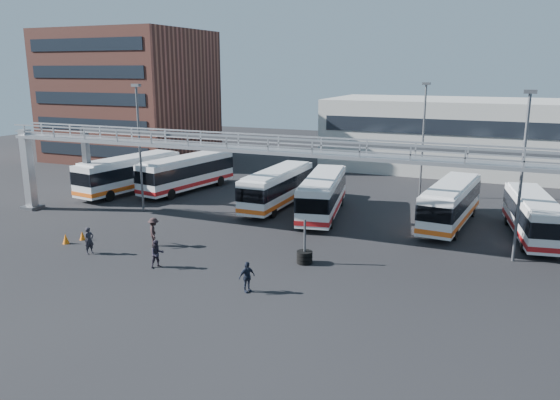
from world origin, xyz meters
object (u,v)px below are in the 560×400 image
at_px(bus_6, 451,202).
at_px(tire_stack, 305,256).
at_px(pedestrian_b, 157,254).
at_px(cone_right, 82,236).
at_px(light_pole_left, 139,141).
at_px(cone_left, 66,239).
at_px(bus_3, 277,186).
at_px(bus_0, 129,173).
at_px(light_pole_back, 423,134).
at_px(pedestrian_a, 89,241).
at_px(bus_4, 323,194).
at_px(bus_1, 187,172).
at_px(pedestrian_d, 247,277).
at_px(pedestrian_c, 154,232).
at_px(light_pole_mid, 522,168).
at_px(bus_7, 533,215).

bearing_deg(bus_6, tire_stack, -115.24).
relative_size(pedestrian_b, cone_right, 2.69).
distance_m(light_pole_left, cone_left, 10.60).
relative_size(light_pole_left, pedestrian_b, 6.13).
bearing_deg(bus_3, bus_0, -178.53).
height_order(light_pole_back, pedestrian_a, light_pole_back).
height_order(bus_3, bus_4, bus_4).
relative_size(bus_4, bus_6, 1.03).
relative_size(light_pole_back, bus_1, 0.91).
distance_m(bus_6, cone_left, 27.26).
height_order(pedestrian_b, cone_left, pedestrian_b).
distance_m(pedestrian_a, cone_right, 3.23).
height_order(bus_0, pedestrian_d, bus_0).
height_order(bus_0, bus_6, bus_0).
distance_m(pedestrian_a, pedestrian_b, 5.40).
bearing_deg(light_pole_left, light_pole_back, 34.99).
height_order(bus_6, pedestrian_c, bus_6).
height_order(bus_1, cone_right, bus_1).
distance_m(light_pole_left, pedestrian_b, 14.50).
height_order(light_pole_left, bus_1, light_pole_left).
bearing_deg(light_pole_back, tire_stack, -99.73).
relative_size(bus_0, bus_4, 1.03).
relative_size(light_pole_mid, cone_right, 16.47).
xyz_separation_m(bus_0, bus_7, (34.45, -0.87, -0.20)).
xyz_separation_m(bus_7, cone_right, (-28.07, -12.40, -1.36)).
bearing_deg(pedestrian_c, bus_1, -10.27).
bearing_deg(bus_0, cone_left, -59.08).
bearing_deg(pedestrian_a, light_pole_back, -18.25).
height_order(bus_4, pedestrian_c, bus_4).
distance_m(bus_1, bus_4, 15.17).
distance_m(light_pole_back, cone_right, 29.61).
xyz_separation_m(pedestrian_a, pedestrian_b, (5.38, -0.37, -0.03)).
relative_size(bus_4, cone_left, 16.17).
distance_m(cone_left, tire_stack, 16.19).
xyz_separation_m(bus_7, cone_left, (-28.49, -13.47, -1.33)).
relative_size(pedestrian_c, pedestrian_d, 1.15).
height_order(light_pole_back, bus_7, light_pole_back).
height_order(pedestrian_c, cone_left, pedestrian_c).
xyz_separation_m(light_pole_back, cone_right, (-19.02, -22.03, -5.42)).
height_order(light_pole_back, pedestrian_d, light_pole_back).
relative_size(light_pole_mid, pedestrian_b, 6.13).
distance_m(bus_7, tire_stack, 16.54).
relative_size(light_pole_left, pedestrian_a, 5.93).
bearing_deg(light_pole_left, bus_4, 17.16).
xyz_separation_m(bus_1, cone_right, (1.73, -15.89, -1.54)).
height_order(light_pole_left, pedestrian_d, light_pole_left).
bearing_deg(pedestrian_c, pedestrian_d, -151.48).
relative_size(bus_7, tire_stack, 3.78).
xyz_separation_m(bus_4, bus_7, (15.06, 0.04, -0.14)).
bearing_deg(cone_right, pedestrian_c, 9.71).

